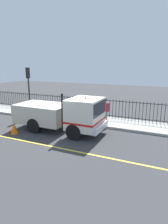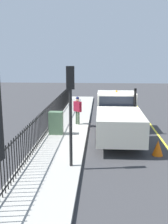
% 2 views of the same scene
% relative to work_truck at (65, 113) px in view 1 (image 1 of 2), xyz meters
% --- Properties ---
extents(ground_plane, '(60.88, 60.88, 0.00)m').
position_rel_work_truck_xyz_m(ground_plane, '(-0.05, 0.10, -1.26)').
color(ground_plane, '#38383A').
rests_on(ground_plane, ground).
extents(sidewalk_slab, '(2.45, 27.67, 0.16)m').
position_rel_work_truck_xyz_m(sidewalk_slab, '(2.92, 0.10, -1.18)').
color(sidewalk_slab, '#A3A099').
rests_on(sidewalk_slab, ground).
extents(lane_marking, '(0.12, 24.90, 0.01)m').
position_rel_work_truck_xyz_m(lane_marking, '(-2.37, 0.10, -1.25)').
color(lane_marking, yellow).
rests_on(lane_marking, ground).
extents(work_truck, '(2.31, 6.02, 2.66)m').
position_rel_work_truck_xyz_m(work_truck, '(0.00, 0.00, 0.00)').
color(work_truck, silver).
rests_on(work_truck, ground).
extents(worker_standing, '(0.54, 0.48, 1.77)m').
position_rel_work_truck_xyz_m(worker_standing, '(2.39, -1.95, -0.01)').
color(worker_standing, maroon).
rests_on(worker_standing, sidewalk_slab).
extents(iron_fence, '(0.04, 23.56, 1.50)m').
position_rel_work_truck_xyz_m(iron_fence, '(3.91, 0.10, -0.34)').
color(iron_fence, black).
rests_on(iron_fence, sidewalk_slab).
extents(traffic_light_near, '(0.33, 0.26, 3.88)m').
position_rel_work_truck_xyz_m(traffic_light_near, '(2.08, 4.55, 1.67)').
color(traffic_light_near, black).
rests_on(traffic_light_near, sidewalk_slab).
extents(utility_cabinet, '(0.76, 0.46, 1.27)m').
position_rel_work_truck_xyz_m(utility_cabinet, '(3.40, 0.28, -0.46)').
color(utility_cabinet, '#4C6B4C').
rests_on(utility_cabinet, sidewalk_slab).
extents(traffic_cone, '(0.49, 0.49, 0.70)m').
position_rel_work_truck_xyz_m(traffic_cone, '(-1.66, 2.78, -0.91)').
color(traffic_cone, orange).
rests_on(traffic_cone, ground).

